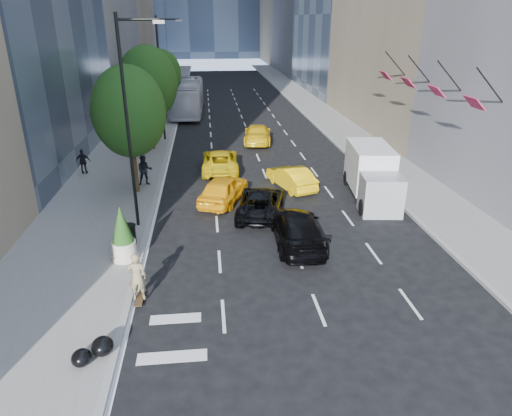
{
  "coord_description": "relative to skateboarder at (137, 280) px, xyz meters",
  "views": [
    {
      "loc": [
        -2.8,
        -17.69,
        9.87
      ],
      "look_at": [
        -0.66,
        2.09,
        1.6
      ],
      "focal_mm": 32.0,
      "sensor_mm": 36.0,
      "label": 1
    }
  ],
  "objects": [
    {
      "name": "taxi_b",
      "position": [
        7.9,
        11.77,
        -0.25
      ],
      "size": [
        2.77,
        4.53,
        1.41
      ],
      "primitive_type": "imported",
      "rotation": [
        0.0,
        0.0,
        3.46
      ],
      "color": "yellow",
      "rests_on": "ground"
    },
    {
      "name": "facade_flags",
      "position": [
        16.24,
        12.77,
        5.23
      ],
      "size": [
        1.85,
        13.3,
        2.05
      ],
      "color": "black",
      "rests_on": "ground"
    },
    {
      "name": "skateboarder",
      "position": [
        0.0,
        0.0,
        0.0
      ],
      "size": [
        0.7,
        0.46,
        1.9
      ],
      "primitive_type": "imported",
      "rotation": [
        0.0,
        0.0,
        3.14
      ],
      "color": "#8C7F57",
      "rests_on": "ground"
    },
    {
      "name": "tree_mid",
      "position": [
        -1.6,
        21.77,
        4.36
      ],
      "size": [
        4.5,
        4.5,
        7.99
      ],
      "color": "#322013",
      "rests_on": "sidewalk_left"
    },
    {
      "name": "city_bus",
      "position": [
        0.8,
        37.29,
        0.84
      ],
      "size": [
        3.38,
        12.97,
        3.59
      ],
      "primitive_type": "imported",
      "rotation": [
        0.0,
        0.0,
        -0.03
      ],
      "color": "silver",
      "rests_on": "ground"
    },
    {
      "name": "black_sedan_mercedes",
      "position": [
        6.8,
        4.08,
        -0.17
      ],
      "size": [
        2.28,
        5.41,
        1.56
      ],
      "primitive_type": "imported",
      "rotation": [
        0.0,
        0.0,
        3.12
      ],
      "color": "black",
      "rests_on": "ground"
    },
    {
      "name": "lamp_far",
      "position": [
        -0.72,
        24.77,
        4.86
      ],
      "size": [
        2.13,
        0.22,
        10.0
      ],
      "color": "black",
      "rests_on": "sidewalk_left"
    },
    {
      "name": "black_sedan_lincoln",
      "position": [
        5.5,
        7.75,
        -0.25
      ],
      "size": [
        3.27,
        5.41,
        1.4
      ],
      "primitive_type": "imported",
      "rotation": [
        0.0,
        0.0,
        2.95
      ],
      "color": "black",
      "rests_on": "ground"
    },
    {
      "name": "tree_near",
      "position": [
        -1.6,
        11.77,
        4.02
      ],
      "size": [
        4.2,
        4.2,
        7.46
      ],
      "color": "#322013",
      "rests_on": "sidewalk_left"
    },
    {
      "name": "lamp_near",
      "position": [
        -0.72,
        6.77,
        4.86
      ],
      "size": [
        2.13,
        0.22,
        10.0
      ],
      "color": "black",
      "rests_on": "sidewalk_left"
    },
    {
      "name": "pedestrian_b",
      "position": [
        -5.6,
        15.69,
        0.04
      ],
      "size": [
        0.99,
        0.41,
        1.69
      ],
      "primitive_type": "imported",
      "rotation": [
        0.0,
        0.0,
        3.14
      ],
      "color": "black",
      "rests_on": "sidewalk_left"
    },
    {
      "name": "taxi_c",
      "position": [
        3.6,
        15.77,
        -0.22
      ],
      "size": [
        2.57,
        5.34,
        1.47
      ],
      "primitive_type": "imported",
      "rotation": [
        0.0,
        0.0,
        3.12
      ],
      "color": "#DEBA0B",
      "rests_on": "ground"
    },
    {
      "name": "pedestrian_a",
      "position": [
        -1.2,
        12.9,
        0.15
      ],
      "size": [
        1.05,
        0.89,
        1.91
      ],
      "primitive_type": "imported",
      "rotation": [
        0.0,
        0.0,
        0.2
      ],
      "color": "black",
      "rests_on": "sidewalk_left"
    },
    {
      "name": "box_truck",
      "position": [
        12.28,
        9.54,
        0.55
      ],
      "size": [
        2.96,
        6.41,
        2.96
      ],
      "rotation": [
        0.0,
        0.0,
        -0.12
      ],
      "color": "silver",
      "rests_on": "ground"
    },
    {
      "name": "garbage_bags",
      "position": [
        -0.95,
        -3.19,
        -0.52
      ],
      "size": [
        1.18,
        1.14,
        0.59
      ],
      "color": "black",
      "rests_on": "sidewalk_left"
    },
    {
      "name": "planter_shrub",
      "position": [
        -1.0,
        3.22,
        0.38
      ],
      "size": [
        1.03,
        1.03,
        2.48
      ],
      "color": "beige",
      "rests_on": "sidewalk_left"
    },
    {
      "name": "taxi_d",
      "position": [
        7.07,
        23.27,
        -0.16
      ],
      "size": [
        2.89,
        5.66,
        1.57
      ],
      "primitive_type": "imported",
      "rotation": [
        0.0,
        0.0,
        3.01
      ],
      "color": "yellow",
      "rests_on": "ground"
    },
    {
      "name": "ground",
      "position": [
        5.6,
        2.77,
        -0.95
      ],
      "size": [
        160.0,
        160.0,
        0.0
      ],
      "primitive_type": "plane",
      "color": "black",
      "rests_on": "ground"
    },
    {
      "name": "tree_far",
      "position": [
        -1.6,
        34.77,
        3.67
      ],
      "size": [
        3.9,
        3.9,
        6.92
      ],
      "color": "#322013",
      "rests_on": "sidewalk_left"
    },
    {
      "name": "taxi_a",
      "position": [
        3.6,
        9.84,
        -0.16
      ],
      "size": [
        3.46,
        4.99,
        1.58
      ],
      "primitive_type": "imported",
      "rotation": [
        0.0,
        0.0,
        2.76
      ],
      "color": "#FFAF0D",
      "rests_on": "ground"
    },
    {
      "name": "sidewalk_left",
      "position": [
        -3.4,
        32.77,
        -0.88
      ],
      "size": [
        6.0,
        120.0,
        0.15
      ],
      "primitive_type": "cube",
      "color": "slate",
      "rests_on": "ground"
    },
    {
      "name": "trash_can",
      "position": [
        -1.0,
        4.65,
        -0.35
      ],
      "size": [
        0.6,
        0.6,
        0.9
      ],
      "primitive_type": "cylinder",
      "color": "black",
      "rests_on": "sidewalk_left"
    },
    {
      "name": "sidewalk_right",
      "position": [
        15.6,
        32.77,
        -0.88
      ],
      "size": [
        4.0,
        120.0,
        0.15
      ],
      "primitive_type": "cube",
      "color": "slate",
      "rests_on": "ground"
    },
    {
      "name": "traffic_signal",
      "position": [
        -0.8,
        42.77,
        3.28
      ],
      "size": [
        2.48,
        0.53,
        5.2
      ],
      "color": "black",
      "rests_on": "sidewalk_left"
    }
  ]
}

